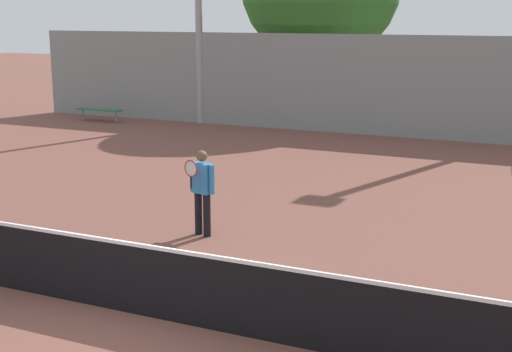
% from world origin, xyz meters
% --- Properties ---
extents(ground_plane, '(100.00, 100.00, 0.00)m').
position_xyz_m(ground_plane, '(0.00, 0.00, 0.00)').
color(ground_plane, brown).
extents(tennis_net, '(12.15, 0.09, 1.02)m').
position_xyz_m(tennis_net, '(0.00, 0.00, 0.52)').
color(tennis_net, black).
rests_on(tennis_net, ground_plane).
extents(tennis_player, '(0.57, 0.47, 1.60)m').
position_xyz_m(tennis_player, '(-1.06, 3.49, 0.91)').
color(tennis_player, black).
rests_on(tennis_player, ground_plane).
extents(bench_courtside_far, '(1.92, 0.40, 0.46)m').
position_xyz_m(bench_courtside_far, '(-11.60, 14.41, 0.42)').
color(bench_courtside_far, '#28663D').
rests_on(bench_courtside_far, ground_plane).
extents(back_fence, '(29.62, 0.06, 3.34)m').
position_xyz_m(back_fence, '(0.00, 15.66, 1.67)').
color(back_fence, gray).
rests_on(back_fence, ground_plane).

